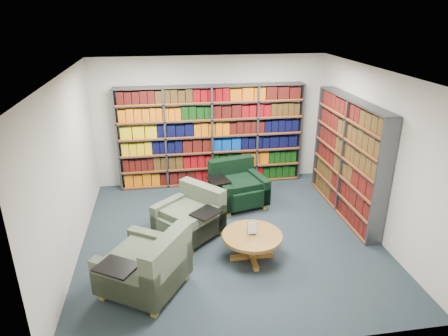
{
  "coord_description": "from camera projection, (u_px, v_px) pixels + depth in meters",
  "views": [
    {
      "loc": [
        -1.03,
        -5.92,
        3.73
      ],
      "look_at": [
        0.0,
        0.6,
        1.05
      ],
      "focal_mm": 32.0,
      "sensor_mm": 36.0,
      "label": 1
    }
  ],
  "objects": [
    {
      "name": "chair_green_right",
      "position": [
        236.0,
        187.0,
        8.06
      ],
      "size": [
        1.23,
        1.15,
        0.87
      ],
      "color": "black",
      "rests_on": "ground"
    },
    {
      "name": "chair_teal_front",
      "position": [
        149.0,
        269.0,
        5.51
      ],
      "size": [
        1.39,
        1.39,
        0.92
      ],
      "color": "#0C2530",
      "rests_on": "ground"
    },
    {
      "name": "bookshelf_right",
      "position": [
        348.0,
        158.0,
        7.45
      ],
      "size": [
        0.28,
        2.5,
        2.2
      ],
      "color": "#47494F",
      "rests_on": "ground"
    },
    {
      "name": "coffee_table",
      "position": [
        252.0,
        239.0,
        6.23
      ],
      "size": [
        0.94,
        0.94,
        0.66
      ],
      "color": "olive",
      "rests_on": "ground"
    },
    {
      "name": "chair_teal_left",
      "position": [
        193.0,
        216.0,
        6.93
      ],
      "size": [
        1.32,
        1.32,
        0.85
      ],
      "color": "#0C2530",
      "rests_on": "ground"
    },
    {
      "name": "bookshelf_back",
      "position": [
        212.0,
        136.0,
        8.7
      ],
      "size": [
        4.0,
        0.28,
        2.2
      ],
      "color": "#47494F",
      "rests_on": "ground"
    },
    {
      "name": "room_shell",
      "position": [
        230.0,
        162.0,
        6.45
      ],
      "size": [
        5.02,
        5.02,
        2.82
      ],
      "color": "#1C262F",
      "rests_on": "ground"
    }
  ]
}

